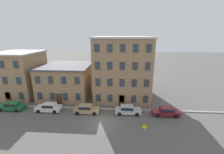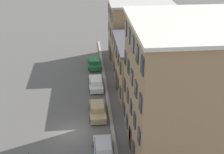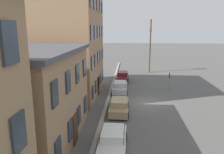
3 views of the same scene
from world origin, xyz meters
TOP-DOWN VIEW (x-y plane):
  - ground_plane at (0.00, 0.00)m, footprint 200.00×200.00m
  - kerb_strip at (0.00, 4.50)m, footprint 56.00×0.36m
  - apartment_corner at (-19.60, 10.55)m, footprint 8.82×9.62m
  - apartment_midblock at (-9.22, 11.02)m, footprint 10.62×10.56m
  - apartment_far at (2.95, 11.67)m, footprint 11.62×11.86m
  - car_green at (-16.85, 3.22)m, footprint 4.40×1.92m
  - car_white at (-9.95, 3.16)m, footprint 4.40×1.92m
  - car_tan at (-3.16, 3.04)m, footprint 4.40×1.92m
  - car_silver at (4.01, 3.23)m, footprint 4.40×1.92m

SIDE VIEW (x-z plane):
  - ground_plane at x=0.00m, z-range 0.00..0.00m
  - kerb_strip at x=0.00m, z-range 0.00..0.16m
  - car_green at x=-16.85m, z-range 0.03..1.46m
  - car_white at x=-9.95m, z-range 0.03..1.46m
  - car_tan at x=-3.16m, z-range 0.03..1.46m
  - car_silver at x=4.01m, z-range 0.03..1.46m
  - apartment_midblock at x=-9.22m, z-range 0.01..6.88m
  - apartment_corner at x=-19.60m, z-range 0.02..9.65m
  - apartment_far at x=2.95m, z-range 0.01..12.81m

